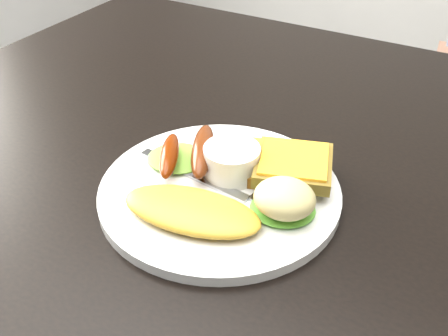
# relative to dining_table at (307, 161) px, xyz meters

# --- Properties ---
(dining_table) EXTENTS (1.20, 0.80, 0.04)m
(dining_table) POSITION_rel_dining_table_xyz_m (0.00, 0.00, 0.00)
(dining_table) COLOR black
(dining_table) RESTS_ON ground
(person) EXTENTS (0.60, 0.50, 1.45)m
(person) POSITION_rel_dining_table_xyz_m (-0.37, 0.45, -0.01)
(person) COLOR navy
(person) RESTS_ON ground
(plate) EXTENTS (0.27, 0.27, 0.01)m
(plate) POSITION_rel_dining_table_xyz_m (-0.05, -0.14, 0.03)
(plate) COLOR white
(plate) RESTS_ON dining_table
(lettuce_left) EXTENTS (0.09, 0.09, 0.01)m
(lettuce_left) POSITION_rel_dining_table_xyz_m (-0.12, -0.12, 0.04)
(lettuce_left) COLOR #5AA02E
(lettuce_left) RESTS_ON plate
(lettuce_right) EXTENTS (0.09, 0.08, 0.01)m
(lettuce_right) POSITION_rel_dining_table_xyz_m (0.03, -0.14, 0.04)
(lettuce_right) COLOR #559E26
(lettuce_right) RESTS_ON plate
(omelette) EXTENTS (0.16, 0.09, 0.02)m
(omelette) POSITION_rel_dining_table_xyz_m (-0.05, -0.20, 0.04)
(omelette) COLOR gold
(omelette) RESTS_ON plate
(sausage_a) EXTENTS (0.06, 0.09, 0.02)m
(sausage_a) POSITION_rel_dining_table_xyz_m (-0.12, -0.14, 0.05)
(sausage_a) COLOR #6A1B06
(sausage_a) RESTS_ON lettuce_left
(sausage_b) EXTENTS (0.07, 0.11, 0.03)m
(sausage_b) POSITION_rel_dining_table_xyz_m (-0.09, -0.11, 0.05)
(sausage_b) COLOR maroon
(sausage_b) RESTS_ON lettuce_left
(ramekin) EXTENTS (0.07, 0.07, 0.04)m
(ramekin) POSITION_rel_dining_table_xyz_m (-0.05, -0.11, 0.05)
(ramekin) COLOR white
(ramekin) RESTS_ON plate
(toast_a) EXTENTS (0.11, 0.11, 0.01)m
(toast_a) POSITION_rel_dining_table_xyz_m (-0.03, -0.08, 0.04)
(toast_a) COLOR brown
(toast_a) RESTS_ON plate
(toast_b) EXTENTS (0.11, 0.11, 0.01)m
(toast_b) POSITION_rel_dining_table_xyz_m (0.01, -0.09, 0.05)
(toast_b) COLOR olive
(toast_b) RESTS_ON toast_a
(potato_salad) EXTENTS (0.07, 0.06, 0.03)m
(potato_salad) POSITION_rel_dining_table_xyz_m (0.03, -0.15, 0.06)
(potato_salad) COLOR beige
(potato_salad) RESTS_ON lettuce_right
(fork) EXTENTS (0.15, 0.03, 0.00)m
(fork) POSITION_rel_dining_table_xyz_m (-0.09, -0.14, 0.03)
(fork) COLOR #ADAFB7
(fork) RESTS_ON plate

